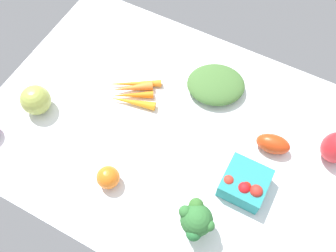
{
  "coord_description": "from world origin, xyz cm",
  "views": [
    {
      "loc": [
        -24.19,
        45.53,
        96.97
      ],
      "look_at": [
        0.0,
        0.0,
        4.0
      ],
      "focal_mm": 40.44,
      "sensor_mm": 36.0,
      "label": 1
    }
  ],
  "objects_px": {
    "leafy_greens_clump": "(216,84)",
    "broccoli_head": "(196,220)",
    "carrot_bunch": "(133,92)",
    "heirloom_tomato_green": "(36,100)",
    "heirloom_tomato_orange": "(108,177)",
    "berry_basket": "(245,184)",
    "roma_tomato": "(273,144)"
  },
  "relations": [
    {
      "from": "heirloom_tomato_green",
      "to": "roma_tomato",
      "type": "distance_m",
      "value": 0.68
    },
    {
      "from": "carrot_bunch",
      "to": "leafy_greens_clump",
      "type": "xyz_separation_m",
      "value": [
        -0.21,
        -0.13,
        0.01
      ]
    },
    {
      "from": "broccoli_head",
      "to": "heirloom_tomato_orange",
      "type": "relative_size",
      "value": 1.71
    },
    {
      "from": "berry_basket",
      "to": "broccoli_head",
      "type": "bearing_deg",
      "value": 66.08
    },
    {
      "from": "carrot_bunch",
      "to": "heirloom_tomato_orange",
      "type": "distance_m",
      "value": 0.28
    },
    {
      "from": "leafy_greens_clump",
      "to": "broccoli_head",
      "type": "bearing_deg",
      "value": 107.6
    },
    {
      "from": "berry_basket",
      "to": "leafy_greens_clump",
      "type": "height_order",
      "value": "berry_basket"
    },
    {
      "from": "heirloom_tomato_green",
      "to": "leafy_greens_clump",
      "type": "height_order",
      "value": "heirloom_tomato_green"
    },
    {
      "from": "heirloom_tomato_green",
      "to": "leafy_greens_clump",
      "type": "distance_m",
      "value": 0.53
    },
    {
      "from": "heirloom_tomato_orange",
      "to": "berry_basket",
      "type": "xyz_separation_m",
      "value": [
        -0.32,
        -0.15,
        0.0
      ]
    },
    {
      "from": "berry_basket",
      "to": "leafy_greens_clump",
      "type": "bearing_deg",
      "value": -52.25
    },
    {
      "from": "heirloom_tomato_green",
      "to": "leafy_greens_clump",
      "type": "xyz_separation_m",
      "value": [
        -0.43,
        -0.3,
        -0.02
      ]
    },
    {
      "from": "carrot_bunch",
      "to": "leafy_greens_clump",
      "type": "distance_m",
      "value": 0.25
    },
    {
      "from": "heirloom_tomato_orange",
      "to": "roma_tomato",
      "type": "xyz_separation_m",
      "value": [
        -0.34,
        -0.29,
        -0.0
      ]
    },
    {
      "from": "broccoli_head",
      "to": "roma_tomato",
      "type": "height_order",
      "value": "broccoli_head"
    },
    {
      "from": "broccoli_head",
      "to": "berry_basket",
      "type": "height_order",
      "value": "broccoli_head"
    },
    {
      "from": "heirloom_tomato_orange",
      "to": "leafy_greens_clump",
      "type": "xyz_separation_m",
      "value": [
        -0.12,
        -0.4,
        -0.01
      ]
    },
    {
      "from": "heirloom_tomato_green",
      "to": "broccoli_head",
      "type": "relative_size",
      "value": 0.83
    },
    {
      "from": "heirloom_tomato_green",
      "to": "broccoli_head",
      "type": "height_order",
      "value": "broccoli_head"
    },
    {
      "from": "heirloom_tomato_green",
      "to": "heirloom_tomato_orange",
      "type": "relative_size",
      "value": 1.42
    },
    {
      "from": "carrot_bunch",
      "to": "heirloom_tomato_green",
      "type": "distance_m",
      "value": 0.28
    },
    {
      "from": "carrot_bunch",
      "to": "heirloom_tomato_orange",
      "type": "relative_size",
      "value": 3.03
    },
    {
      "from": "broccoli_head",
      "to": "berry_basket",
      "type": "xyz_separation_m",
      "value": [
        -0.07,
        -0.15,
        -0.03
      ]
    },
    {
      "from": "broccoli_head",
      "to": "heirloom_tomato_green",
      "type": "bearing_deg",
      "value": -10.25
    },
    {
      "from": "broccoli_head",
      "to": "berry_basket",
      "type": "relative_size",
      "value": 0.93
    },
    {
      "from": "berry_basket",
      "to": "roma_tomato",
      "type": "bearing_deg",
      "value": -99.53
    },
    {
      "from": "carrot_bunch",
      "to": "roma_tomato",
      "type": "xyz_separation_m",
      "value": [
        -0.43,
        -0.02,
        0.01
      ]
    },
    {
      "from": "leafy_greens_clump",
      "to": "carrot_bunch",
      "type": "bearing_deg",
      "value": 32.36
    },
    {
      "from": "broccoli_head",
      "to": "leafy_greens_clump",
      "type": "distance_m",
      "value": 0.43
    },
    {
      "from": "broccoli_head",
      "to": "heirloom_tomato_orange",
      "type": "bearing_deg",
      "value": -0.46
    },
    {
      "from": "broccoli_head",
      "to": "leafy_greens_clump",
      "type": "height_order",
      "value": "broccoli_head"
    },
    {
      "from": "carrot_bunch",
      "to": "heirloom_tomato_green",
      "type": "xyz_separation_m",
      "value": [
        0.22,
        0.17,
        0.03
      ]
    }
  ]
}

